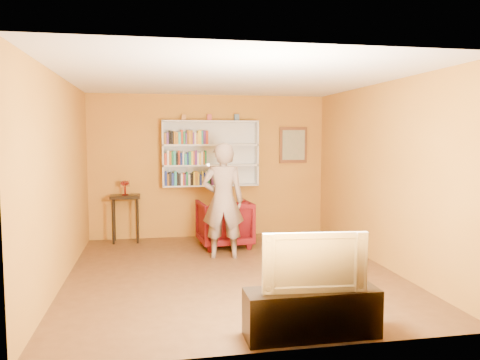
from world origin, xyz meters
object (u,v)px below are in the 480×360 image
bookshelf (210,154)px  console_table (125,203)px  ruby_lustre (125,185)px  tv_cabinet (312,313)px  television (312,260)px  armchair (224,223)px  person (223,201)px

bookshelf → console_table: size_ratio=2.09×
ruby_lustre → tv_cabinet: size_ratio=0.21×
tv_cabinet → television: 0.51m
console_table → ruby_lustre: size_ratio=3.26×
bookshelf → console_table: bookshelf is taller
tv_cabinet → bookshelf: bearing=94.8°
armchair → television: television is taller
armchair → television: size_ratio=0.91×
bookshelf → television: size_ratio=1.82×
bookshelf → tv_cabinet: size_ratio=1.40×
armchair → person: 0.92m
bookshelf → armchair: bearing=-80.4°
bookshelf → armchair: 1.45m
console_table → armchair: size_ratio=0.96×
tv_cabinet → television: bearing=0.0°
console_table → armchair: console_table is taller
tv_cabinet → ruby_lustre: bearing=113.6°
console_table → television: size_ratio=0.87×
console_table → tv_cabinet: bearing=-66.4°
bookshelf → armchair: size_ratio=2.01×
person → console_table: bearing=-34.5°
ruby_lustre → television: 4.92m
armchair → person: bearing=74.7°
console_table → tv_cabinet: 4.93m
person → television: person is taller
person → tv_cabinet: person is taller
ruby_lustre → tv_cabinet: 4.98m
console_table → person: size_ratio=0.47×
television → tv_cabinet: bearing=-174.9°
armchair → tv_cabinet: size_ratio=0.70×
ruby_lustre → armchair: 1.95m
armchair → person: size_ratio=0.49×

